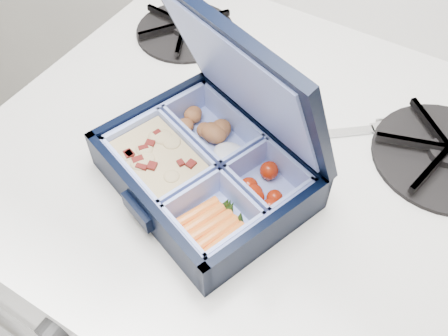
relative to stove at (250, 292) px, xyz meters
The scene contains 5 objects.
stove is the anchor object (origin of this frame).
bento_box 0.54m from the stove, 100.17° to the right, with size 0.23×0.18×0.05m, color black, non-canonical shape.
burner_grate 0.56m from the stove, 20.33° to the left, with size 0.18×0.18×0.03m, color black.
burner_grate_rear 0.56m from the stove, 150.10° to the left, with size 0.15×0.15×0.02m, color black.
fork 0.51m from the stove, 25.83° to the left, with size 0.02×0.18×0.01m, color #B0B0B0, non-canonical shape.
Camera 1 is at (0.15, 1.24, 1.49)m, focal length 40.00 mm.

